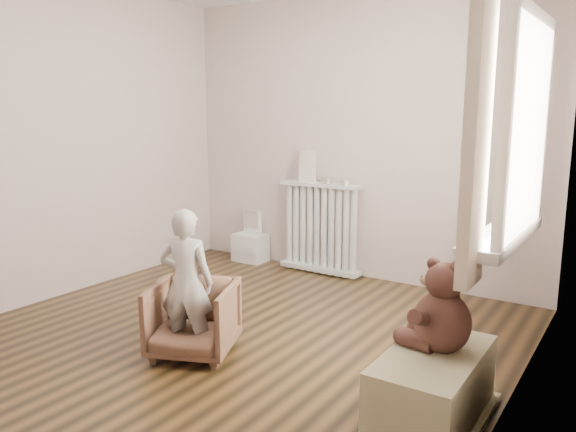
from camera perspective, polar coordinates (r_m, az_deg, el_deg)
The scene contains 18 objects.
floor at distance 4.03m, azimuth -5.43°, elevation -12.05°, with size 3.60×3.60×0.01m, color black.
back_wall at distance 5.24m, azimuth 6.83°, elevation 7.87°, with size 3.60×0.02×2.60m, color beige.
left_wall at distance 5.05m, azimuth -21.97°, elevation 7.07°, with size 0.02×3.60×2.60m, color beige.
right_wall at distance 2.94m, azimuth 22.69°, elevation 4.90°, with size 0.02×3.60×2.60m, color beige.
window at distance 3.23m, azimuth 23.21°, elevation 7.99°, with size 0.03×0.90×1.10m, color white.
window_sill at distance 3.32m, azimuth 20.95°, elevation -1.91°, with size 0.22×1.10×0.06m, color silver.
curtain_left at distance 2.70m, azimuth 18.59°, elevation 6.65°, with size 0.06×0.26×1.30m, color beige.
curtain_right at distance 3.82m, azimuth 23.08°, elevation 7.39°, with size 0.06×0.26×1.30m, color beige.
radiator at distance 5.39m, azimuth 3.32°, elevation -1.77°, with size 0.83×0.16×0.88m, color silver.
paper_doll at distance 5.37m, azimuth 1.96°, elevation 5.06°, with size 0.18×0.02×0.30m, color beige.
tin_a at distance 5.27m, azimuth 4.04°, elevation 3.63°, with size 0.10×0.10×0.06m, color #A59E8C.
tin_b at distance 5.18m, azimuth 5.87°, elevation 3.46°, with size 0.10×0.10×0.06m, color #A59E8C.
toy_vanity at distance 5.84m, azimuth -3.86°, elevation -1.95°, with size 0.33×0.24×0.52m, color silver.
armchair at distance 3.71m, azimuth -9.61°, elevation -10.26°, with size 0.51×0.52×0.48m, color brown.
child at distance 3.59m, azimuth -10.28°, elevation -6.69°, with size 0.34×0.23×0.94m, color beige.
toy_bench at distance 3.01m, azimuth 14.46°, elevation -16.38°, with size 0.42×0.80×0.37m, color #BAB386.
teddy_bear at distance 2.89m, azimuth 15.53°, elevation -7.56°, with size 0.37×0.29×0.46m, color #321B15, non-canonical shape.
plush_cat at distance 3.63m, azimuth 22.12°, elevation 1.13°, with size 0.15×0.24×0.20m, color gray, non-canonical shape.
Camera 1 is at (2.34, -2.88, 1.56)m, focal length 35.00 mm.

